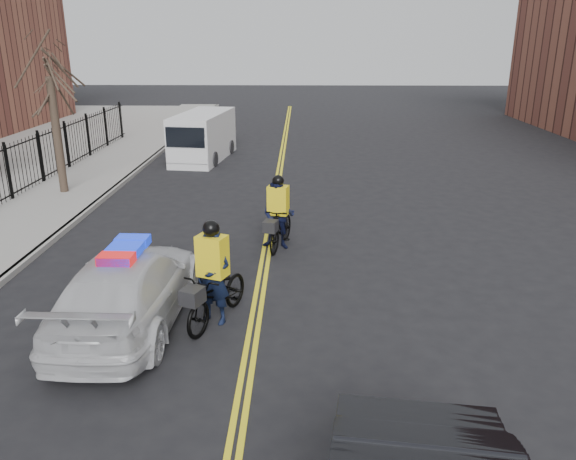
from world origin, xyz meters
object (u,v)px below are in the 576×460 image
Objects in this scene: cargo_van at (202,137)px; cyclist_near at (213,288)px; cyclist_far at (278,220)px; police_cruiser at (129,288)px.

cargo_van reaches higher than cyclist_near.
cargo_van is at bearing 122.81° from cyclist_far.
cyclist_near is (1.65, 0.08, -0.01)m from police_cruiser.
cyclist_far is (3.94, -11.50, -0.25)m from cargo_van.
cyclist_near is at bearing -90.92° from cyclist_far.
cyclist_far is (1.11, 4.20, 0.05)m from cyclist_near.
cargo_van is 15.96m from cyclist_near.
cyclist_far is at bearing -63.87° from cargo_van.
cargo_van reaches higher than cyclist_far.
police_cruiser is 2.24× the size of cyclist_near.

